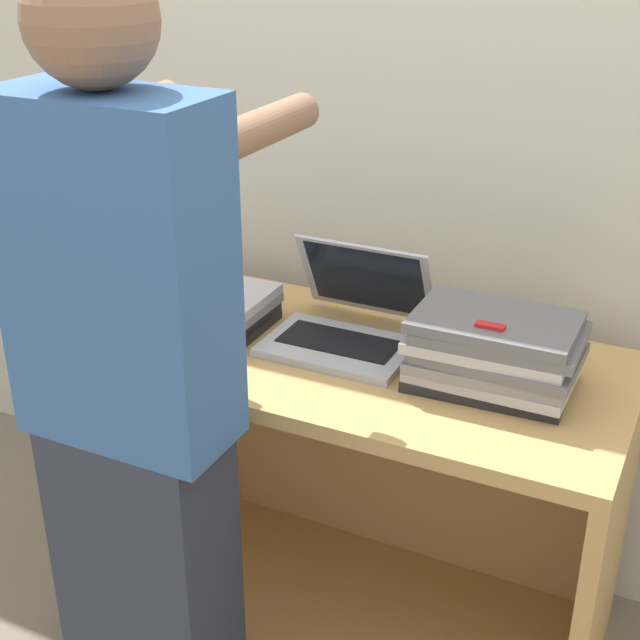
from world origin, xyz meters
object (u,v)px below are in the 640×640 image
laptop_open (347,324)px  person (134,413)px  laptop_stack_right (494,352)px  laptop_stack_left (201,306)px

laptop_open → person: 0.60m
laptop_stack_right → person: size_ratio=0.22×
person → laptop_stack_right: bearing=42.3°
laptop_open → laptop_stack_left: (-0.37, -0.06, -0.00)m
laptop_open → laptop_stack_right: size_ratio=0.93×
laptop_stack_left → laptop_stack_right: bearing=0.3°
person → laptop_open: bearing=71.2°
laptop_stack_left → person: (0.18, -0.51, 0.01)m
laptop_stack_right → person: (-0.56, -0.51, -0.02)m
laptop_stack_left → person: person is taller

